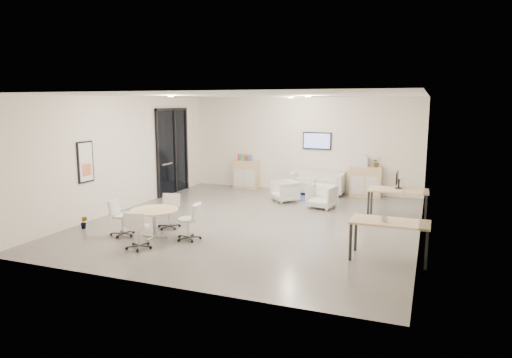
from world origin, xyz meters
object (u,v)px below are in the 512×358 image
at_px(loveseat, 318,184).
at_px(desk_rear, 398,192).
at_px(desk_front, 390,225).
at_px(sideboard_left, 246,174).
at_px(armchair_right, 322,195).
at_px(sideboard_right, 366,182).
at_px(armchair_left, 285,190).
at_px(round_table, 154,213).

height_order(loveseat, desk_rear, desk_rear).
bearing_deg(desk_front, sideboard_left, 132.65).
distance_m(loveseat, desk_rear, 3.72).
bearing_deg(sideboard_left, armchair_right, -33.53).
relative_size(loveseat, desk_front, 1.18).
xyz_separation_m(desk_rear, desk_front, (0.09, -3.35, -0.02)).
distance_m(sideboard_left, sideboard_right, 4.21).
bearing_deg(desk_rear, desk_front, -90.24).
relative_size(armchair_left, armchair_right, 0.96).
distance_m(armchair_right, desk_front, 4.48).
bearing_deg(desk_front, desk_rear, 91.84).
bearing_deg(loveseat, desk_rear, -43.24).
relative_size(loveseat, armchair_right, 2.37).
height_order(loveseat, round_table, loveseat).
relative_size(desk_rear, desk_front, 1.03).
xyz_separation_m(desk_rear, round_table, (-4.99, -3.73, -0.15)).
bearing_deg(sideboard_left, round_table, -86.38).
bearing_deg(round_table, desk_front, 4.27).
relative_size(sideboard_right, desk_front, 0.67).
bearing_deg(armchair_right, sideboard_right, 76.73).
bearing_deg(armchair_right, loveseat, 117.62).
bearing_deg(round_table, loveseat, 70.08).
height_order(armchair_right, round_table, armchair_right).
bearing_deg(desk_rear, armchair_left, 162.20).
bearing_deg(desk_front, sideboard_right, 102.28).
xyz_separation_m(sideboard_left, loveseat, (2.66, -0.19, -0.13)).
xyz_separation_m(sideboard_right, armchair_left, (-2.22, -1.69, -0.14)).
distance_m(sideboard_left, armchair_right, 3.91).
bearing_deg(round_table, sideboard_right, 59.24).
height_order(sideboard_right, round_table, sideboard_right).
xyz_separation_m(sideboard_left, desk_front, (5.48, -6.03, 0.20)).
relative_size(loveseat, armchair_left, 2.46).
bearing_deg(round_table, armchair_right, 56.15).
distance_m(sideboard_left, desk_front, 8.15).
relative_size(sideboard_right, armchair_left, 1.39).
height_order(armchair_right, desk_front, desk_front).
bearing_deg(sideboard_right, armchair_right, -114.02).
relative_size(armchair_right, desk_front, 0.50).
bearing_deg(armchair_right, armchair_left, 170.74).
height_order(sideboard_right, armchair_right, sideboard_right).
relative_size(armchair_left, round_table, 0.67).
bearing_deg(sideboard_left, armchair_left, -40.43).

